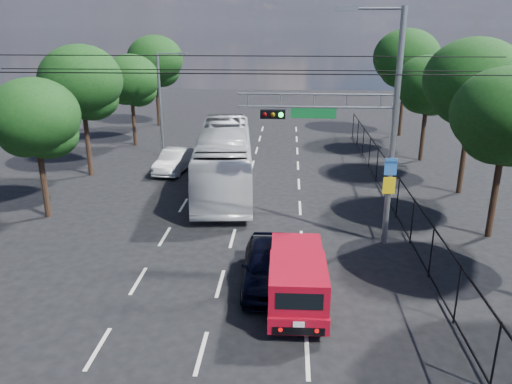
# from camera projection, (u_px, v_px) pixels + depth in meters

# --- Properties ---
(ground) EXTENTS (120.00, 120.00, 0.00)m
(ground) POSITION_uv_depth(u_px,v_px,m) (201.00, 353.00, 14.14)
(ground) COLOR black
(ground) RESTS_ON ground
(lane_markings) EXTENTS (6.12, 38.00, 0.01)m
(lane_markings) POSITION_uv_depth(u_px,v_px,m) (245.00, 194.00, 27.38)
(lane_markings) COLOR beige
(lane_markings) RESTS_ON ground
(signal_mast) EXTENTS (6.43, 0.39, 9.50)m
(signal_mast) POSITION_uv_depth(u_px,v_px,m) (363.00, 120.00, 19.69)
(signal_mast) COLOR slate
(signal_mast) RESTS_ON ground
(streetlight_left) EXTENTS (2.09, 0.22, 7.08)m
(streetlight_left) POSITION_uv_depth(u_px,v_px,m) (162.00, 100.00, 34.08)
(streetlight_left) COLOR slate
(streetlight_left) RESTS_ON ground
(utility_wires) EXTENTS (22.00, 5.04, 0.74)m
(utility_wires) POSITION_uv_depth(u_px,v_px,m) (232.00, 66.00, 20.18)
(utility_wires) COLOR black
(utility_wires) RESTS_ON ground
(fence_right) EXTENTS (0.06, 34.03, 2.00)m
(fence_right) POSITION_uv_depth(u_px,v_px,m) (393.00, 189.00, 24.84)
(fence_right) COLOR black
(fence_right) RESTS_ON ground
(tree_right_b) EXTENTS (4.50, 4.50, 7.31)m
(tree_right_b) POSITION_uv_depth(u_px,v_px,m) (506.00, 122.00, 20.35)
(tree_right_b) COLOR black
(tree_right_b) RESTS_ON ground
(tree_right_c) EXTENTS (5.10, 5.10, 8.29)m
(tree_right_c) POSITION_uv_depth(u_px,v_px,m) (473.00, 88.00, 25.77)
(tree_right_c) COLOR black
(tree_right_c) RESTS_ON ground
(tree_right_d) EXTENTS (4.32, 4.32, 7.02)m
(tree_right_d) POSITION_uv_depth(u_px,v_px,m) (428.00, 88.00, 32.69)
(tree_right_d) COLOR black
(tree_right_d) RESTS_ON ground
(tree_right_e) EXTENTS (5.28, 5.28, 8.58)m
(tree_right_e) POSITION_uv_depth(u_px,v_px,m) (406.00, 62.00, 39.90)
(tree_right_e) COLOR black
(tree_right_e) RESTS_ON ground
(tree_left_b) EXTENTS (4.08, 4.08, 6.63)m
(tree_left_b) POSITION_uv_depth(u_px,v_px,m) (36.00, 123.00, 22.74)
(tree_left_b) COLOR black
(tree_left_b) RESTS_ON ground
(tree_left_c) EXTENTS (4.80, 4.80, 7.80)m
(tree_left_c) POSITION_uv_depth(u_px,v_px,m) (82.00, 86.00, 29.13)
(tree_left_c) COLOR black
(tree_left_c) RESTS_ON ground
(tree_left_d) EXTENTS (4.20, 4.20, 6.83)m
(tree_left_d) POSITION_uv_depth(u_px,v_px,m) (131.00, 83.00, 36.89)
(tree_left_d) COLOR black
(tree_left_d) RESTS_ON ground
(tree_left_e) EXTENTS (4.92, 4.92, 7.99)m
(tree_left_e) POSITION_uv_depth(u_px,v_px,m) (156.00, 64.00, 44.20)
(tree_left_e) COLOR black
(tree_left_e) RESTS_ON ground
(red_pickup) EXTENTS (1.91, 5.00, 1.84)m
(red_pickup) POSITION_uv_depth(u_px,v_px,m) (297.00, 277.00, 16.33)
(red_pickup) COLOR black
(red_pickup) RESTS_ON ground
(navy_hatchback) EXTENTS (1.93, 4.53, 1.53)m
(navy_hatchback) POSITION_uv_depth(u_px,v_px,m) (268.00, 265.00, 17.65)
(navy_hatchback) COLOR black
(navy_hatchback) RESTS_ON ground
(white_bus) EXTENTS (4.06, 12.42, 3.40)m
(white_bus) POSITION_uv_depth(u_px,v_px,m) (224.00, 159.00, 27.91)
(white_bus) COLOR silver
(white_bus) RESTS_ON ground
(white_van) EXTENTS (2.01, 4.42, 1.41)m
(white_van) POSITION_uv_depth(u_px,v_px,m) (175.00, 161.00, 31.36)
(white_van) COLOR silver
(white_van) RESTS_ON ground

